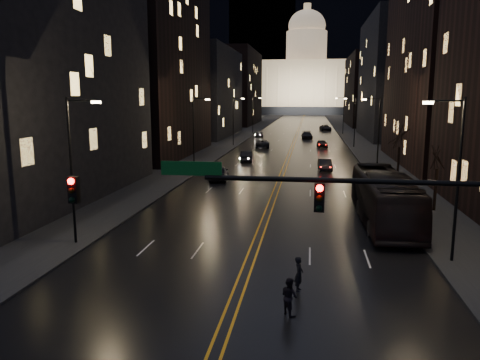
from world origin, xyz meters
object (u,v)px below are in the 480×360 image
at_px(traffic_signal, 391,214).
at_px(pedestrian_a, 299,274).
at_px(oncoming_car_b, 246,156).
at_px(bus, 384,198).
at_px(pedestrian_b, 289,296).
at_px(receding_car_a, 325,165).
at_px(oncoming_car_a, 219,173).

height_order(traffic_signal, pedestrian_a, traffic_signal).
relative_size(traffic_signal, oncoming_car_b, 3.77).
bearing_deg(traffic_signal, pedestrian_a, 121.94).
height_order(bus, pedestrian_b, bus).
xyz_separation_m(receding_car_a, pedestrian_b, (-2.62, -39.72, 0.09)).
bearing_deg(bus, pedestrian_a, -115.11).
xyz_separation_m(bus, oncoming_car_a, (-15.14, 15.89, -1.04)).
xyz_separation_m(traffic_signal, oncoming_car_b, (-11.58, 48.95, -4.35)).
xyz_separation_m(traffic_signal, receding_car_a, (-0.84, 42.22, -4.39)).
distance_m(traffic_signal, pedestrian_a, 7.28).
bearing_deg(pedestrian_a, oncoming_car_b, 18.71).
bearing_deg(oncoming_car_a, traffic_signal, 104.44).
bearing_deg(oncoming_car_b, bus, 107.55).
bearing_deg(traffic_signal, bus, 81.72).
bearing_deg(pedestrian_a, receding_car_a, 4.31).
xyz_separation_m(traffic_signal, bus, (2.59, 17.82, -3.24)).
relative_size(oncoming_car_b, receding_car_a, 1.05).
relative_size(oncoming_car_a, pedestrian_b, 2.98).
bearing_deg(oncoming_car_b, traffic_signal, 96.38).
distance_m(bus, pedestrian_a, 14.07).
bearing_deg(pedestrian_a, bus, -16.21).
relative_size(bus, receding_car_a, 3.07).
bearing_deg(oncoming_car_b, oncoming_car_a, 79.43).
bearing_deg(traffic_signal, oncoming_car_a, 110.42).
distance_m(traffic_signal, oncoming_car_a, 36.22).
height_order(bus, oncoming_car_b, bus).
relative_size(oncoming_car_b, pedestrian_b, 2.83).
xyz_separation_m(oncoming_car_a, pedestrian_a, (9.43, -28.71, 0.01)).
distance_m(traffic_signal, bus, 18.30).
bearing_deg(receding_car_a, oncoming_car_b, 144.53).
bearing_deg(oncoming_car_a, pedestrian_b, 100.26).
relative_size(traffic_signal, oncoming_car_a, 3.58).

